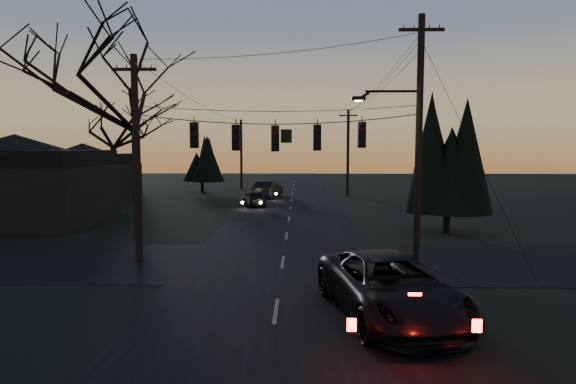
{
  "coord_description": "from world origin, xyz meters",
  "views": [
    {
      "loc": [
        0.66,
        -9.6,
        4.74
      ],
      "look_at": [
        0.26,
        8.23,
        3.1
      ],
      "focal_mm": 30.0,
      "sensor_mm": 36.0,
      "label": 1
    }
  ],
  "objects_px": {
    "utility_pole_far_r": "(347,196)",
    "suv_near": "(390,287)",
    "evergreen_right": "(449,154)",
    "utility_pole_right": "(416,263)",
    "utility_pole_left": "(140,262)",
    "bare_tree_left": "(134,88)",
    "sedan_oncoming_b": "(268,189)",
    "sedan_oncoming_a": "(254,198)",
    "utility_pole_far_l": "(242,189)"
  },
  "relations": [
    {
      "from": "utility_pole_right",
      "to": "suv_near",
      "type": "height_order",
      "value": "utility_pole_right"
    },
    {
      "from": "sedan_oncoming_b",
      "to": "utility_pole_far_r",
      "type": "bearing_deg",
      "value": -151.64
    },
    {
      "from": "utility_pole_right",
      "to": "evergreen_right",
      "type": "bearing_deg",
      "value": 64.29
    },
    {
      "from": "utility_pole_right",
      "to": "suv_near",
      "type": "xyz_separation_m",
      "value": [
        -2.3,
        -6.43,
        0.86
      ]
    },
    {
      "from": "suv_near",
      "to": "sedan_oncoming_a",
      "type": "bearing_deg",
      "value": 92.2
    },
    {
      "from": "sedan_oncoming_a",
      "to": "sedan_oncoming_b",
      "type": "distance_m",
      "value": 6.69
    },
    {
      "from": "utility_pole_left",
      "to": "bare_tree_left",
      "type": "height_order",
      "value": "bare_tree_left"
    },
    {
      "from": "utility_pole_left",
      "to": "bare_tree_left",
      "type": "relative_size",
      "value": 0.76
    },
    {
      "from": "bare_tree_left",
      "to": "evergreen_right",
      "type": "height_order",
      "value": "bare_tree_left"
    },
    {
      "from": "utility_pole_far_r",
      "to": "utility_pole_far_l",
      "type": "distance_m",
      "value": 14.01
    },
    {
      "from": "sedan_oncoming_a",
      "to": "utility_pole_far_r",
      "type": "bearing_deg",
      "value": -148.65
    },
    {
      "from": "bare_tree_left",
      "to": "sedan_oncoming_b",
      "type": "relative_size",
      "value": 2.29
    },
    {
      "from": "utility_pole_right",
      "to": "bare_tree_left",
      "type": "height_order",
      "value": "bare_tree_left"
    },
    {
      "from": "utility_pole_right",
      "to": "sedan_oncoming_a",
      "type": "height_order",
      "value": "utility_pole_right"
    },
    {
      "from": "utility_pole_far_l",
      "to": "evergreen_right",
      "type": "distance_m",
      "value": 32.9
    },
    {
      "from": "utility_pole_far_r",
      "to": "suv_near",
      "type": "relative_size",
      "value": 1.37
    },
    {
      "from": "utility_pole_far_r",
      "to": "suv_near",
      "type": "bearing_deg",
      "value": -93.82
    },
    {
      "from": "utility_pole_left",
      "to": "utility_pole_far_r",
      "type": "relative_size",
      "value": 1.0
    },
    {
      "from": "bare_tree_left",
      "to": "sedan_oncoming_b",
      "type": "distance_m",
      "value": 22.33
    },
    {
      "from": "evergreen_right",
      "to": "sedan_oncoming_a",
      "type": "xyz_separation_m",
      "value": [
        -11.87,
        12.27,
        -3.78
      ]
    },
    {
      "from": "utility_pole_right",
      "to": "utility_pole_far_l",
      "type": "distance_m",
      "value": 37.79
    },
    {
      "from": "utility_pole_right",
      "to": "suv_near",
      "type": "distance_m",
      "value": 6.88
    },
    {
      "from": "utility_pole_far_r",
      "to": "evergreen_right",
      "type": "distance_m",
      "value": 21.73
    },
    {
      "from": "sedan_oncoming_a",
      "to": "utility_pole_far_l",
      "type": "bearing_deg",
      "value": -94.29
    },
    {
      "from": "utility_pole_far_r",
      "to": "bare_tree_left",
      "type": "relative_size",
      "value": 0.76
    },
    {
      "from": "utility_pole_left",
      "to": "sedan_oncoming_b",
      "type": "distance_m",
      "value": 26.19
    },
    {
      "from": "utility_pole_right",
      "to": "evergreen_right",
      "type": "relative_size",
      "value": 1.3
    },
    {
      "from": "sedan_oncoming_b",
      "to": "utility_pole_right",
      "type": "bearing_deg",
      "value": 119.99
    },
    {
      "from": "utility_pole_far_l",
      "to": "evergreen_right",
      "type": "height_order",
      "value": "evergreen_right"
    },
    {
      "from": "suv_near",
      "to": "utility_pole_far_l",
      "type": "bearing_deg",
      "value": 90.85
    },
    {
      "from": "bare_tree_left",
      "to": "utility_pole_right",
      "type": "bearing_deg",
      "value": -22.22
    },
    {
      "from": "utility_pole_right",
      "to": "utility_pole_left",
      "type": "relative_size",
      "value": 1.18
    },
    {
      "from": "utility_pole_left",
      "to": "suv_near",
      "type": "height_order",
      "value": "utility_pole_left"
    },
    {
      "from": "evergreen_right",
      "to": "utility_pole_left",
      "type": "bearing_deg",
      "value": -154.82
    },
    {
      "from": "evergreen_right",
      "to": "sedan_oncoming_a",
      "type": "relative_size",
      "value": 1.99
    },
    {
      "from": "bare_tree_left",
      "to": "sedan_oncoming_a",
      "type": "xyz_separation_m",
      "value": [
        4.86,
        13.8,
        -7.15
      ]
    },
    {
      "from": "utility_pole_far_r",
      "to": "evergreen_right",
      "type": "relative_size",
      "value": 1.11
    },
    {
      "from": "utility_pole_left",
      "to": "sedan_oncoming_b",
      "type": "height_order",
      "value": "utility_pole_left"
    },
    {
      "from": "suv_near",
      "to": "sedan_oncoming_a",
      "type": "xyz_separation_m",
      "value": [
        -6.21,
        25.69,
        -0.2
      ]
    },
    {
      "from": "utility_pole_right",
      "to": "sedan_oncoming_b",
      "type": "relative_size",
      "value": 2.05
    },
    {
      "from": "suv_near",
      "to": "sedan_oncoming_a",
      "type": "distance_m",
      "value": 26.43
    },
    {
      "from": "evergreen_right",
      "to": "utility_pole_far_l",
      "type": "bearing_deg",
      "value": 117.13
    },
    {
      "from": "utility_pole_far_r",
      "to": "sedan_oncoming_a",
      "type": "bearing_deg",
      "value": -134.23
    },
    {
      "from": "utility_pole_right",
      "to": "sedan_oncoming_b",
      "type": "xyz_separation_m",
      "value": [
        -7.77,
        25.91,
        0.8
      ]
    },
    {
      "from": "utility_pole_far_l",
      "to": "bare_tree_left",
      "type": "bearing_deg",
      "value": -93.49
    },
    {
      "from": "utility_pole_right",
      "to": "utility_pole_far_r",
      "type": "xyz_separation_m",
      "value": [
        0.0,
        28.0,
        0.0
      ]
    },
    {
      "from": "utility_pole_right",
      "to": "utility_pole_far_l",
      "type": "relative_size",
      "value": 1.25
    },
    {
      "from": "evergreen_right",
      "to": "sedan_oncoming_a",
      "type": "distance_m",
      "value": 17.49
    },
    {
      "from": "utility_pole_far_l",
      "to": "sedan_oncoming_b",
      "type": "relative_size",
      "value": 1.64
    },
    {
      "from": "suv_near",
      "to": "sedan_oncoming_b",
      "type": "distance_m",
      "value": 32.8
    }
  ]
}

